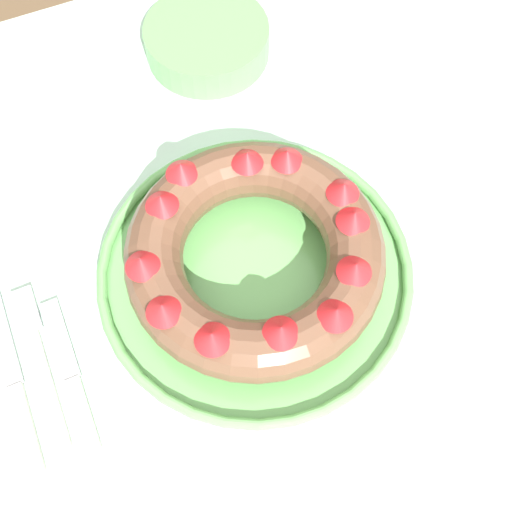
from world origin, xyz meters
TOP-DOWN VIEW (x-y plane):
  - ground_plane at (0.00, 0.00)m, footprint 8.00×8.00m
  - dining_table at (0.00, 0.00)m, footprint 1.23×1.03m
  - serving_dish at (0.01, -0.00)m, footprint 0.35×0.35m
  - bundt_cake at (0.01, -0.00)m, footprint 0.28×0.28m
  - fork at (-0.24, 0.01)m, footprint 0.02×0.19m
  - serving_knife at (-0.27, -0.02)m, footprint 0.02×0.21m
  - cake_knife at (-0.21, -0.04)m, footprint 0.02×0.17m
  - side_bowl at (0.09, 0.34)m, footprint 0.17×0.17m

SIDE VIEW (x-z plane):
  - ground_plane at x=0.00m, z-range 0.00..0.00m
  - dining_table at x=0.00m, z-range 0.28..1.04m
  - serving_knife at x=-0.27m, z-range 0.76..0.77m
  - fork at x=-0.24m, z-range 0.76..0.77m
  - cake_knife at x=-0.21m, z-range 0.76..0.77m
  - serving_dish at x=0.01m, z-range 0.76..0.79m
  - side_bowl at x=0.09m, z-range 0.76..0.81m
  - bundt_cake at x=0.01m, z-range 0.78..0.86m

